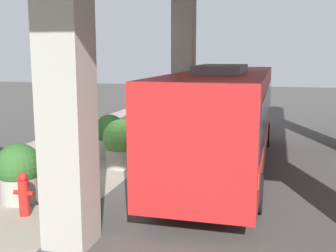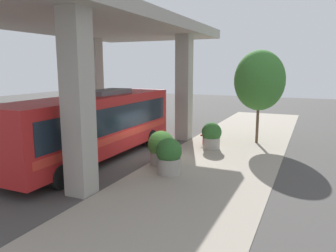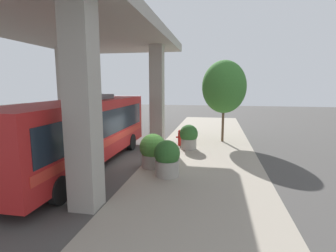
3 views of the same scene
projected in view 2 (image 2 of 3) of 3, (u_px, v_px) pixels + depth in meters
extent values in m
plane|color=#474442|center=(156.00, 160.00, 16.89)|extent=(80.00, 80.00, 0.00)
cube|color=gray|center=(212.00, 167.00, 15.68)|extent=(6.00, 40.00, 0.02)
cube|color=#9E998E|center=(184.00, 88.00, 21.21)|extent=(0.90, 0.90, 6.75)
cube|color=#9E998E|center=(78.00, 105.00, 11.78)|extent=(0.90, 0.90, 6.75)
cube|color=#9E998E|center=(95.00, 86.00, 24.02)|extent=(0.90, 0.90, 6.75)
cube|color=#9E998E|center=(87.00, 22.00, 17.25)|extent=(9.40, 18.49, 0.60)
cube|color=#B21E1E|center=(95.00, 124.00, 16.63)|extent=(2.69, 11.50, 2.84)
cube|color=#19232D|center=(95.00, 117.00, 16.56)|extent=(2.73, 10.58, 1.25)
cube|color=red|center=(96.00, 135.00, 16.73)|extent=(2.73, 10.93, 0.34)
cube|color=slate|center=(107.00, 92.00, 17.39)|extent=(1.34, 2.88, 0.24)
cylinder|color=black|center=(61.00, 177.00, 12.74)|extent=(0.28, 1.00, 1.00)
cylinder|color=black|center=(14.00, 169.00, 13.76)|extent=(0.28, 1.00, 1.00)
cylinder|color=black|center=(151.00, 138.00, 19.72)|extent=(0.28, 1.00, 1.00)
cylinder|color=black|center=(116.00, 135.00, 20.73)|extent=(0.28, 1.00, 1.00)
cylinder|color=red|center=(205.00, 138.00, 20.06)|extent=(0.25, 0.25, 0.90)
sphere|color=red|center=(205.00, 129.00, 19.97)|extent=(0.23, 0.23, 0.23)
cylinder|color=red|center=(207.00, 136.00, 19.97)|extent=(0.15, 0.11, 0.11)
cylinder|color=red|center=(202.00, 135.00, 20.11)|extent=(0.15, 0.11, 0.11)
cylinder|color=#9E998E|center=(161.00, 158.00, 16.03)|extent=(1.14, 1.14, 0.66)
sphere|color=#4C8C38|center=(161.00, 144.00, 15.90)|extent=(1.31, 1.31, 1.31)
sphere|color=orange|center=(160.00, 147.00, 16.10)|extent=(0.40, 0.40, 0.40)
cylinder|color=#9E998E|center=(169.00, 166.00, 14.59)|extent=(1.07, 1.07, 0.74)
sphere|color=#2D6028|center=(169.00, 151.00, 14.47)|extent=(1.16, 1.16, 1.16)
sphere|color=#993F8C|center=(167.00, 154.00, 14.65)|extent=(0.37, 0.37, 0.37)
cylinder|color=#9E998E|center=(211.00, 143.00, 19.04)|extent=(0.98, 0.98, 0.68)
sphere|color=#2D6028|center=(212.00, 132.00, 18.93)|extent=(1.15, 1.15, 1.15)
sphere|color=#BF334C|center=(210.00, 135.00, 19.10)|extent=(0.34, 0.34, 0.34)
cylinder|color=brown|center=(258.00, 119.00, 20.40)|extent=(0.17, 0.17, 3.00)
ellipsoid|color=#38722D|center=(259.00, 80.00, 19.97)|extent=(3.06, 3.06, 3.67)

